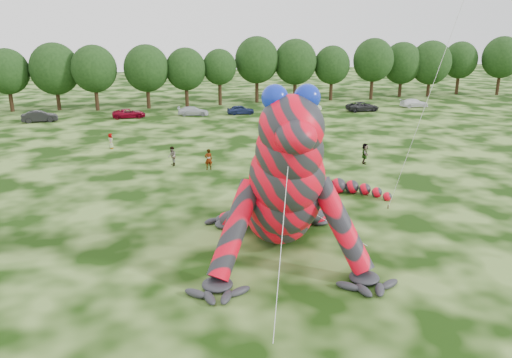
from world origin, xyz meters
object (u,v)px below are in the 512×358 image
at_px(car_1, 40,116).
at_px(car_4, 241,110).
at_px(tree_6, 95,78).
at_px(tree_13, 373,69).
at_px(tree_14, 402,70).
at_px(inflatable_gecko, 277,158).
at_px(car_7, 414,103).
at_px(tree_7, 147,77).
at_px(tree_15, 430,69).
at_px(tree_17, 501,66).
at_px(tree_10, 257,70).
at_px(tree_4, 8,80).
at_px(car_5, 308,107).
at_px(car_6, 363,107).
at_px(spectator_5, 365,153).
at_px(spectator_1, 172,156).
at_px(spectator_0, 208,159).
at_px(car_2, 129,113).
at_px(tree_8, 186,77).
at_px(car_3, 193,111).
at_px(tree_5, 56,77).
at_px(tree_11, 295,70).
at_px(tree_9, 220,77).
at_px(tree_12, 332,73).
at_px(spectator_4, 111,141).
at_px(tree_16, 459,68).

xyz_separation_m(car_1, car_4, (26.75, -0.86, -0.08)).
height_order(tree_6, tree_13, tree_13).
bearing_deg(tree_14, inflatable_gecko, -126.08).
bearing_deg(car_7, tree_7, 77.19).
distance_m(tree_15, tree_17, 13.52).
bearing_deg(tree_15, tree_10, 178.51).
relative_size(tree_4, car_5, 2.24).
xyz_separation_m(car_5, car_6, (7.90, -1.88, 0.01)).
bearing_deg(tree_7, car_7, -12.88).
bearing_deg(tree_4, tree_7, -5.57).
xyz_separation_m(car_6, spectator_5, (-12.73, -26.62, 0.27)).
xyz_separation_m(car_6, car_7, (9.35, 1.41, -0.03)).
height_order(tree_15, spectator_1, tree_15).
bearing_deg(spectator_0, spectator_1, -40.07).
xyz_separation_m(tree_15, car_2, (-51.57, -8.71, -4.19)).
distance_m(tree_7, car_2, 9.27).
distance_m(car_6, spectator_1, 37.72).
height_order(tree_7, spectator_5, tree_7).
bearing_deg(tree_8, tree_4, 176.11).
distance_m(tree_6, spectator_1, 34.53).
bearing_deg(inflatable_gecko, spectator_0, 105.21).
height_order(car_1, car_7, car_1).
distance_m(tree_7, car_7, 40.99).
height_order(tree_4, tree_8, tree_4).
distance_m(tree_8, car_5, 19.21).
height_order(inflatable_gecko, car_3, inflatable_gecko).
relative_size(tree_5, tree_11, 0.97).
bearing_deg(tree_9, tree_4, 177.45).
xyz_separation_m(tree_12, spectator_5, (-12.41, -38.05, -3.54)).
xyz_separation_m(tree_10, tree_13, (19.73, -1.45, -0.19)).
xyz_separation_m(tree_10, car_2, (-20.50, -9.51, -4.63)).
bearing_deg(car_6, spectator_4, 111.85).
relative_size(tree_13, tree_16, 1.08).
relative_size(tree_15, car_2, 2.15).
bearing_deg(tree_4, spectator_4, -61.92).
bearing_deg(car_2, tree_4, 58.17).
distance_m(tree_5, tree_12, 43.14).
bearing_deg(tree_13, car_3, -165.21).
distance_m(tree_11, car_1, 39.58).
relative_size(tree_7, spectator_0, 5.06).
relative_size(tree_9, car_2, 1.94).
xyz_separation_m(car_7, spectator_1, (-39.26, -24.40, 0.24)).
bearing_deg(tree_8, tree_17, -0.33).
bearing_deg(tree_13, inflatable_gecko, -122.11).
bearing_deg(car_7, car_1, 88.80).
xyz_separation_m(tree_5, tree_7, (13.04, -1.63, -0.16)).
height_order(tree_15, car_7, tree_15).
relative_size(tree_17, spectator_0, 5.50).
bearing_deg(tree_16, car_4, -165.30).
xyz_separation_m(spectator_1, spectator_4, (-5.53, 8.15, -0.09)).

